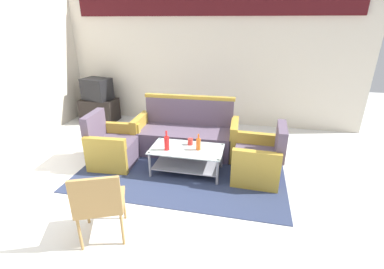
{
  "coord_description": "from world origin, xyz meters",
  "views": [
    {
      "loc": [
        0.96,
        -3.0,
        2.21
      ],
      "look_at": [
        0.15,
        0.64,
        0.65
      ],
      "focal_mm": 25.6,
      "sensor_mm": 36.0,
      "label": 1
    }
  ],
  "objects_px": {
    "armchair_left": "(113,147)",
    "wicker_chair": "(99,201)",
    "bottle_orange": "(198,144)",
    "bottle_red": "(167,143)",
    "television": "(97,89)",
    "cup": "(190,142)",
    "armchair_right": "(259,161)",
    "tv_stand": "(100,110)",
    "couch": "(187,135)",
    "coffee_table": "(187,157)"
  },
  "relations": [
    {
      "from": "armchair_left",
      "to": "wicker_chair",
      "type": "distance_m",
      "value": 1.78
    },
    {
      "from": "armchair_left",
      "to": "bottle_orange",
      "type": "height_order",
      "value": "armchair_left"
    },
    {
      "from": "bottle_red",
      "to": "television",
      "type": "relative_size",
      "value": 0.45
    },
    {
      "from": "bottle_orange",
      "to": "television",
      "type": "xyz_separation_m",
      "value": [
        -2.75,
        1.91,
        0.25
      ]
    },
    {
      "from": "bottle_red",
      "to": "cup",
      "type": "distance_m",
      "value": 0.4
    },
    {
      "from": "wicker_chair",
      "to": "armchair_right",
      "type": "bearing_deg",
      "value": 22.48
    },
    {
      "from": "bottle_red",
      "to": "tv_stand",
      "type": "height_order",
      "value": "bottle_red"
    },
    {
      "from": "cup",
      "to": "television",
      "type": "height_order",
      "value": "television"
    },
    {
      "from": "couch",
      "to": "coffee_table",
      "type": "xyz_separation_m",
      "value": [
        0.18,
        -0.74,
        -0.04
      ]
    },
    {
      "from": "coffee_table",
      "to": "tv_stand",
      "type": "distance_m",
      "value": 3.2
    },
    {
      "from": "couch",
      "to": "armchair_right",
      "type": "height_order",
      "value": "couch"
    },
    {
      "from": "couch",
      "to": "armchair_right",
      "type": "bearing_deg",
      "value": 150.36
    },
    {
      "from": "armchair_right",
      "to": "bottle_orange",
      "type": "bearing_deg",
      "value": 96.94
    },
    {
      "from": "couch",
      "to": "wicker_chair",
      "type": "bearing_deg",
      "value": 79.22
    },
    {
      "from": "coffee_table",
      "to": "bottle_orange",
      "type": "xyz_separation_m",
      "value": [
        0.18,
        -0.0,
        0.24
      ]
    },
    {
      "from": "couch",
      "to": "cup",
      "type": "distance_m",
      "value": 0.64
    },
    {
      "from": "bottle_orange",
      "to": "coffee_table",
      "type": "bearing_deg",
      "value": 179.74
    },
    {
      "from": "armchair_left",
      "to": "couch",
      "type": "bearing_deg",
      "value": 119.01
    },
    {
      "from": "cup",
      "to": "armchair_right",
      "type": "bearing_deg",
      "value": -3.94
    },
    {
      "from": "coffee_table",
      "to": "cup",
      "type": "relative_size",
      "value": 11.0
    },
    {
      "from": "tv_stand",
      "to": "bottle_red",
      "type": "bearing_deg",
      "value": -41.36
    },
    {
      "from": "couch",
      "to": "tv_stand",
      "type": "bearing_deg",
      "value": -27.97
    },
    {
      "from": "coffee_table",
      "to": "armchair_left",
      "type": "bearing_deg",
      "value": 178.29
    },
    {
      "from": "tv_stand",
      "to": "wicker_chair",
      "type": "xyz_separation_m",
      "value": [
        2.02,
        -3.49,
        0.23
      ]
    },
    {
      "from": "armchair_right",
      "to": "cup",
      "type": "distance_m",
      "value": 1.08
    },
    {
      "from": "coffee_table",
      "to": "tv_stand",
      "type": "xyz_separation_m",
      "value": [
        -2.57,
        1.91,
        -0.01
      ]
    },
    {
      "from": "couch",
      "to": "television",
      "type": "relative_size",
      "value": 2.69
    },
    {
      "from": "television",
      "to": "wicker_chair",
      "type": "bearing_deg",
      "value": 132.11
    },
    {
      "from": "armchair_right",
      "to": "tv_stand",
      "type": "height_order",
      "value": "armchair_right"
    },
    {
      "from": "armchair_left",
      "to": "cup",
      "type": "distance_m",
      "value": 1.3
    },
    {
      "from": "wicker_chair",
      "to": "coffee_table",
      "type": "bearing_deg",
      "value": 47.89
    },
    {
      "from": "bottle_orange",
      "to": "bottle_red",
      "type": "relative_size",
      "value": 0.84
    },
    {
      "from": "television",
      "to": "wicker_chair",
      "type": "relative_size",
      "value": 0.81
    },
    {
      "from": "wicker_chair",
      "to": "armchair_left",
      "type": "bearing_deg",
      "value": 90.82
    },
    {
      "from": "armchair_left",
      "to": "cup",
      "type": "relative_size",
      "value": 8.5
    },
    {
      "from": "armchair_right",
      "to": "wicker_chair",
      "type": "relative_size",
      "value": 1.01
    },
    {
      "from": "couch",
      "to": "bottle_orange",
      "type": "xyz_separation_m",
      "value": [
        0.36,
        -0.74,
        0.19
      ]
    },
    {
      "from": "bottle_orange",
      "to": "cup",
      "type": "distance_m",
      "value": 0.22
    },
    {
      "from": "couch",
      "to": "television",
      "type": "distance_m",
      "value": 2.69
    },
    {
      "from": "tv_stand",
      "to": "television",
      "type": "relative_size",
      "value": 1.18
    },
    {
      "from": "cup",
      "to": "coffee_table",
      "type": "bearing_deg",
      "value": -98.09
    },
    {
      "from": "armchair_right",
      "to": "bottle_orange",
      "type": "distance_m",
      "value": 0.93
    },
    {
      "from": "bottle_red",
      "to": "wicker_chair",
      "type": "height_order",
      "value": "wicker_chair"
    },
    {
      "from": "coffee_table",
      "to": "bottle_red",
      "type": "distance_m",
      "value": 0.39
    },
    {
      "from": "couch",
      "to": "bottle_red",
      "type": "xyz_separation_m",
      "value": [
        -0.1,
        -0.85,
        0.21
      ]
    },
    {
      "from": "couch",
      "to": "armchair_left",
      "type": "distance_m",
      "value": 1.29
    },
    {
      "from": "wicker_chair",
      "to": "television",
      "type": "bearing_deg",
      "value": 96.96
    },
    {
      "from": "bottle_orange",
      "to": "cup",
      "type": "xyz_separation_m",
      "value": [
        -0.16,
        0.15,
        -0.05
      ]
    },
    {
      "from": "armchair_left",
      "to": "tv_stand",
      "type": "relative_size",
      "value": 1.06
    },
    {
      "from": "bottle_orange",
      "to": "cup",
      "type": "bearing_deg",
      "value": 136.47
    }
  ]
}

